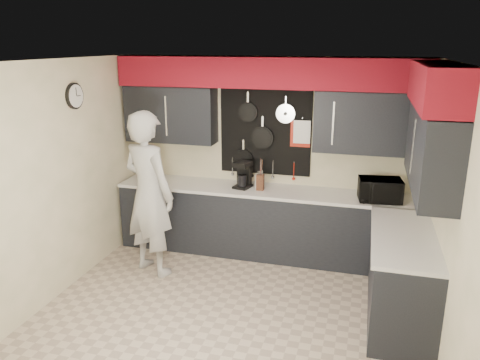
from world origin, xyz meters
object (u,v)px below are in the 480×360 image
(microwave, at_px, (380,190))
(person, at_px, (149,194))
(knife_block, at_px, (260,182))
(utensil_crock, at_px, (260,181))
(coffee_maker, at_px, (243,174))

(microwave, xyz_separation_m, person, (-2.68, -0.75, -0.05))
(person, bearing_deg, knife_block, -123.89)
(utensil_crock, bearing_deg, coffee_maker, -171.61)
(knife_block, bearing_deg, utensil_crock, 103.24)
(utensil_crock, relative_size, person, 0.09)
(knife_block, relative_size, person, 0.10)
(microwave, xyz_separation_m, utensil_crock, (-1.51, 0.13, -0.05))
(utensil_crock, bearing_deg, knife_block, -75.05)
(microwave, relative_size, knife_block, 2.42)
(microwave, height_order, coffee_maker, coffee_maker)
(knife_block, xyz_separation_m, coffee_maker, (-0.25, 0.06, 0.08))
(microwave, bearing_deg, person, -172.43)
(knife_block, xyz_separation_m, person, (-1.19, -0.79, -0.01))
(microwave, bearing_deg, utensil_crock, 166.76)
(coffee_maker, bearing_deg, person, -124.55)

